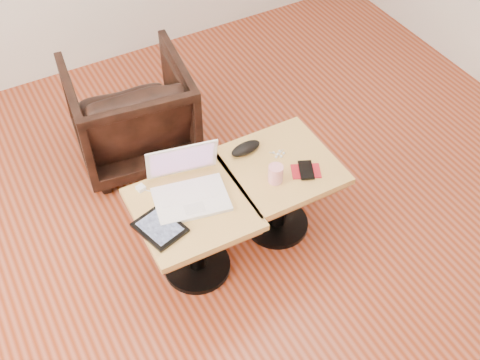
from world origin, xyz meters
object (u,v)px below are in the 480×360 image
side_table_left (194,223)px  laptop (188,186)px  striped_cup (276,174)px  side_table_right (280,180)px  armchair (131,112)px

side_table_left → laptop: 0.19m
side_table_left → striped_cup: bearing=-4.7°
side_table_right → side_table_left: bearing=-175.1°
armchair → laptop: bearing=94.8°
armchair → striped_cup: bearing=116.9°
side_table_left → armchair: (0.06, 0.98, -0.05)m
side_table_left → side_table_right: same height
laptop → striped_cup: laptop is taller
side_table_right → armchair: size_ratio=0.78×
side_table_right → laptop: 0.52m
side_table_left → armchair: 0.98m
side_table_left → laptop: (0.02, 0.08, 0.17)m
side_table_left → laptop: laptop is taller
striped_cup → armchair: bearing=109.5°
laptop → armchair: laptop is taller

